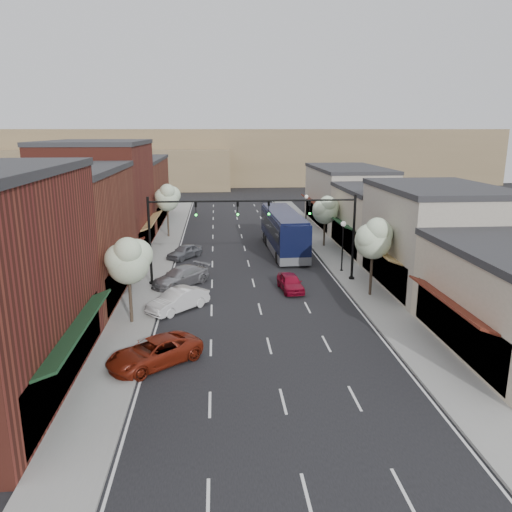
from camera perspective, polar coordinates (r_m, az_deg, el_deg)
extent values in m
plane|color=black|center=(32.44, 0.76, -7.30)|extent=(160.00, 160.00, 0.00)
cube|color=gray|center=(50.27, -10.81, 0.38)|extent=(2.80, 73.00, 0.15)
cube|color=gray|center=(51.21, 8.22, 0.74)|extent=(2.80, 73.00, 0.15)
cube|color=gray|center=(50.13, -9.22, 0.41)|extent=(0.25, 73.00, 0.17)
cube|color=gray|center=(50.92, 6.68, 0.71)|extent=(0.25, 73.00, 0.17)
cube|color=black|center=(25.39, -21.15, -10.74)|extent=(0.60, 11.90, 2.60)
cube|color=#16391F|center=(24.60, -19.66, -7.62)|extent=(1.07, 9.80, 0.49)
cube|color=brown|center=(38.54, -21.81, 2.13)|extent=(9.00, 14.00, 9.00)
cube|color=#2D2D30|center=(37.91, -22.47, 9.09)|extent=(9.20, 14.10, 0.40)
cube|color=black|center=(38.18, -15.38, -1.94)|extent=(0.60, 11.90, 2.60)
cube|color=#592014|center=(37.66, -14.34, 0.27)|extent=(1.07, 9.80, 0.49)
cube|color=maroon|center=(51.76, -17.45, 6.21)|extent=(9.00, 14.00, 10.50)
cube|color=#2D2D30|center=(51.35, -17.91, 12.23)|extent=(9.20, 14.10, 0.40)
cube|color=black|center=(51.60, -12.59, 2.38)|extent=(0.60, 11.90, 2.60)
cube|color=#A07F48|center=(51.22, -11.80, 4.05)|extent=(1.07, 9.80, 0.49)
cube|color=brown|center=(67.49, -14.45, 7.08)|extent=(9.00, 18.00, 8.00)
cube|color=#2D2D30|center=(67.13, -14.67, 10.63)|extent=(9.20, 18.10, 0.40)
cube|color=black|center=(67.23, -10.78, 5.18)|extent=(0.60, 15.30, 2.60)
cube|color=#16391F|center=(66.93, -10.15, 6.47)|extent=(1.07, 12.60, 0.49)
cube|color=black|center=(29.18, 22.29, -7.57)|extent=(0.60, 10.20, 2.60)
cube|color=#592014|center=(28.33, 21.13, -4.87)|extent=(1.07, 8.40, 0.49)
cube|color=#AFA896|center=(40.52, 19.77, 1.78)|extent=(8.00, 12.00, 7.50)
cube|color=#2D2D30|center=(39.91, 20.25, 7.32)|extent=(8.20, 12.10, 0.40)
cube|color=black|center=(39.65, 14.63, -1.30)|extent=(0.60, 10.20, 2.60)
cube|color=#A07F48|center=(39.03, 13.66, 0.79)|extent=(1.07, 8.40, 0.49)
cube|color=beige|center=(51.61, 14.33, 3.87)|extent=(8.00, 12.00, 6.00)
cube|color=#2D2D30|center=(51.16, 14.55, 7.39)|extent=(8.20, 12.10, 0.40)
cube|color=black|center=(50.81, 10.27, 2.31)|extent=(0.60, 10.20, 2.60)
cube|color=#16391F|center=(50.32, 9.47, 3.98)|extent=(1.07, 8.40, 0.49)
cube|color=#AFA896|center=(64.78, 10.41, 6.56)|extent=(8.00, 16.00, 7.00)
cube|color=#2D2D30|center=(64.40, 10.55, 9.83)|extent=(8.20, 16.10, 0.40)
cube|color=black|center=(64.21, 7.13, 4.91)|extent=(0.60, 13.60, 2.60)
cube|color=#592014|center=(63.82, 6.46, 6.23)|extent=(1.07, 11.20, 0.49)
cube|color=#7A6647|center=(120.21, -3.29, 11.42)|extent=(120.00, 30.00, 12.00)
cube|color=#7A6647|center=(110.57, -16.37, 9.59)|extent=(50.00, 20.00, 8.00)
cylinder|color=black|center=(41.26, 10.85, -2.57)|extent=(0.44, 0.44, 0.30)
cylinder|color=black|center=(40.44, 11.07, 1.98)|extent=(0.20, 0.20, 7.00)
cylinder|color=black|center=(39.01, 5.59, 6.36)|extent=(8.00, 0.14, 0.14)
imported|color=black|center=(39.17, 6.14, 5.49)|extent=(0.18, 0.46, 1.10)
sphere|color=#19E533|center=(39.12, 6.16, 4.85)|extent=(0.18, 0.18, 0.18)
imported|color=black|center=(38.70, 1.46, 5.46)|extent=(0.18, 0.46, 1.10)
sphere|color=#19E533|center=(38.65, 1.48, 4.82)|extent=(0.18, 0.18, 0.18)
cylinder|color=black|center=(40.15, -11.79, -3.09)|extent=(0.44, 0.44, 0.30)
cylinder|color=black|center=(39.30, -12.03, 1.57)|extent=(0.20, 0.20, 7.00)
cylinder|color=black|center=(38.42, -6.31, 6.22)|extent=(8.00, 0.14, 0.14)
imported|color=black|center=(38.53, -6.89, 5.32)|extent=(0.18, 0.46, 1.10)
sphere|color=#19E533|center=(38.47, -6.87, 4.68)|extent=(0.18, 0.18, 0.18)
imported|color=black|center=(38.53, -2.11, 5.42)|extent=(0.18, 0.46, 1.10)
sphere|color=#19E533|center=(38.48, -2.09, 4.77)|extent=(0.18, 0.18, 0.18)
cylinder|color=#47382B|center=(37.20, 13.02, -1.81)|extent=(0.20, 0.20, 3.71)
sphere|color=#B0D1A0|center=(36.64, 13.23, 1.68)|extent=(2.60, 2.60, 2.60)
sphere|color=#B0D1A0|center=(36.98, 13.87, 2.49)|extent=(2.00, 2.00, 2.00)
sphere|color=#B0D1A0|center=(36.17, 12.80, 2.11)|extent=(1.90, 1.90, 1.90)
sphere|color=#B0D1A0|center=(36.02, 13.70, 2.95)|extent=(1.70, 1.70, 1.70)
cylinder|color=#47382B|center=(52.28, 7.82, 2.82)|extent=(0.20, 0.20, 3.33)
sphere|color=#B0D1A0|center=(51.91, 7.89, 5.07)|extent=(2.60, 2.60, 2.60)
sphere|color=#B0D1A0|center=(52.24, 8.38, 5.57)|extent=(2.00, 2.00, 2.00)
sphere|color=#B0D1A0|center=(51.49, 7.54, 5.36)|extent=(1.90, 1.90, 1.90)
sphere|color=#B0D1A0|center=(51.32, 8.15, 5.89)|extent=(1.70, 1.70, 1.70)
cylinder|color=#47382B|center=(32.18, -14.16, -4.60)|extent=(0.20, 0.20, 3.52)
sphere|color=#B0D1A0|center=(31.55, -14.40, -0.81)|extent=(2.60, 2.60, 2.60)
sphere|color=#B0D1A0|center=(31.65, -13.47, 0.12)|extent=(2.00, 2.00, 2.00)
sphere|color=#B0D1A0|center=(31.25, -15.25, -0.38)|extent=(1.90, 1.90, 1.90)
sphere|color=#B0D1A0|center=(30.84, -14.47, 0.53)|extent=(1.70, 1.70, 1.70)
cylinder|color=#47382B|center=(57.18, -10.02, 3.97)|extent=(0.20, 0.20, 3.84)
sphere|color=#B0D1A0|center=(56.81, -10.13, 6.36)|extent=(2.60, 2.60, 2.60)
sphere|color=#B0D1A0|center=(57.00, -9.62, 6.89)|extent=(2.00, 2.00, 2.00)
sphere|color=#B0D1A0|center=(56.51, -10.58, 6.66)|extent=(1.90, 1.90, 1.90)
sphere|color=#B0D1A0|center=(56.19, -10.11, 7.26)|extent=(1.70, 1.70, 1.70)
cylinder|color=black|center=(43.54, 9.74, -1.70)|extent=(0.28, 0.28, 0.20)
cylinder|color=black|center=(43.07, 9.84, 0.73)|extent=(0.12, 0.12, 4.00)
sphere|color=white|center=(42.61, 9.97, 3.64)|extent=(0.44, 0.44, 0.44)
cylinder|color=black|center=(60.17, 5.69, 2.87)|extent=(0.28, 0.28, 0.20)
cylinder|color=black|center=(59.83, 5.74, 4.65)|extent=(0.12, 0.12, 4.00)
sphere|color=white|center=(59.50, 5.79, 6.76)|extent=(0.44, 0.44, 0.44)
cube|color=black|center=(49.93, 3.17, 2.94)|extent=(3.28, 13.16, 3.36)
cube|color=#595B60|center=(50.25, 3.14, 1.22)|extent=(3.30, 13.18, 0.76)
cube|color=black|center=(49.83, 3.17, 3.48)|extent=(3.31, 12.12, 1.20)
cube|color=black|center=(49.62, 3.19, 4.90)|extent=(3.04, 12.63, 0.27)
cube|color=black|center=(43.54, 4.61, 2.17)|extent=(2.27, 0.16, 1.31)
cylinder|color=black|center=(45.67, 2.51, -0.15)|extent=(0.39, 1.14, 1.13)
cylinder|color=black|center=(46.13, 5.67, -0.05)|extent=(0.39, 1.14, 1.13)
cylinder|color=black|center=(54.06, 1.06, 2.14)|extent=(0.39, 1.14, 1.13)
cylinder|color=black|center=(54.45, 3.75, 2.20)|extent=(0.39, 1.14, 1.13)
cylinder|color=black|center=(52.58, 1.28, 1.79)|extent=(0.39, 1.14, 1.13)
cylinder|color=black|center=(52.99, 4.04, 1.86)|extent=(0.39, 1.14, 1.13)
imported|color=maroon|center=(37.99, 3.95, -3.03)|extent=(1.91, 3.95, 1.30)
imported|color=maroon|center=(26.88, -11.55, -10.72)|extent=(5.40, 4.95, 1.40)
imported|color=silver|center=(34.19, -8.90, -5.00)|extent=(4.31, 4.32, 1.49)
imported|color=gray|center=(39.52, -8.59, -2.34)|extent=(4.99, 5.09, 1.47)
imported|color=slate|center=(47.82, -8.16, 0.51)|extent=(3.64, 4.11, 1.34)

